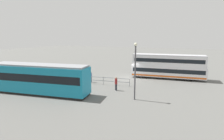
{
  "coord_description": "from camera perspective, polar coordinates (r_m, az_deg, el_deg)",
  "views": [
    {
      "loc": [
        -9.22,
        28.22,
        6.98
      ],
      "look_at": [
        1.2,
        4.33,
        2.15
      ],
      "focal_mm": 30.05,
      "sensor_mm": 36.0,
      "label": 1
    }
  ],
  "objects": [
    {
      "name": "info_sign",
      "position": [
        28.74,
        -11.7,
        -0.13
      ],
      "size": [
        1.26,
        0.24,
        2.54
      ],
      "color": "slate",
      "rests_on": "ground"
    },
    {
      "name": "tram_yellow",
      "position": [
        24.26,
        -21.31,
        -2.4
      ],
      "size": [
        12.68,
        4.29,
        3.6
      ],
      "color": "teal",
      "rests_on": "ground"
    },
    {
      "name": "pedestrian_crossing",
      "position": [
        23.99,
        1.26,
        -3.91
      ],
      "size": [
        0.45,
        0.45,
        1.75
      ],
      "color": "black",
      "rests_on": "ground"
    },
    {
      "name": "double_decker_bus",
      "position": [
        31.74,
        16.59,
        1.05
      ],
      "size": [
        11.72,
        3.7,
        3.93
      ],
      "color": "white",
      "rests_on": "ground"
    },
    {
      "name": "pedestrian_near_railing",
      "position": [
        28.37,
        -6.5,
        -1.9
      ],
      "size": [
        0.4,
        0.4,
        1.61
      ],
      "color": "#33384C",
      "rests_on": "ground"
    },
    {
      "name": "pedestrian_railing",
      "position": [
        26.97,
        -2.65,
        -2.9
      ],
      "size": [
        7.65,
        1.09,
        1.08
      ],
      "color": "gray",
      "rests_on": "ground"
    },
    {
      "name": "ground_plane",
      "position": [
        30.5,
        5.33,
        -2.78
      ],
      "size": [
        160.0,
        160.0,
        0.0
      ],
      "primitive_type": "plane",
      "color": "#61615D"
    },
    {
      "name": "street_lamp",
      "position": [
        20.19,
        7.07,
        1.01
      ],
      "size": [
        0.36,
        0.36,
        6.23
      ],
      "color": "#4C4C51",
      "rests_on": "ground"
    }
  ]
}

